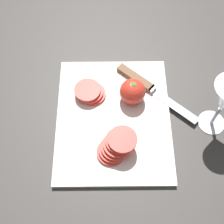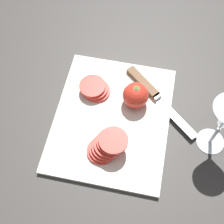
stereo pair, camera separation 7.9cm
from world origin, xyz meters
name	(u,v)px [view 1 (the left image)]	position (x,y,z in m)	size (l,w,h in m)	color
ground_plane	(109,149)	(0.00, 0.00, 0.00)	(3.00, 3.00, 0.00)	#383533
cutting_board	(112,119)	(0.08, -0.01, 0.01)	(0.37, 0.30, 0.01)	silver
wine_glass	(224,100)	(0.07, -0.27, 0.12)	(0.08, 0.08, 0.17)	silver
whole_tomato	(131,91)	(0.14, -0.06, 0.05)	(0.07, 0.07, 0.07)	red
knife	(141,82)	(0.19, -0.09, 0.02)	(0.19, 0.22, 0.01)	silver
tomato_slice_stack_near	(115,146)	(-0.01, -0.01, 0.04)	(0.09, 0.10, 0.05)	red
tomato_slice_stack_far	(89,92)	(0.15, 0.06, 0.03)	(0.07, 0.08, 0.03)	red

